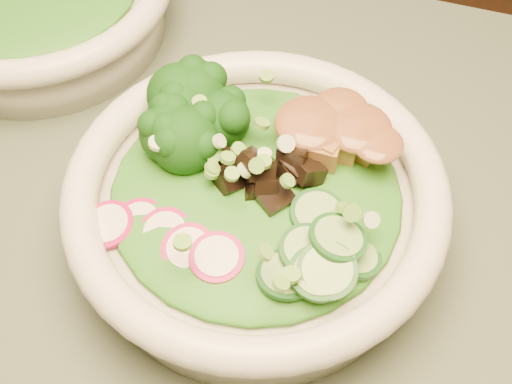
% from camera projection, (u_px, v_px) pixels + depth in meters
% --- Properties ---
extents(dining_table, '(1.20, 0.80, 0.75)m').
position_uv_depth(dining_table, '(121.00, 336.00, 0.64)').
color(dining_table, black).
rests_on(dining_table, ground).
extents(salad_bowl, '(0.28, 0.28, 0.08)m').
position_uv_depth(salad_bowl, '(256.00, 208.00, 0.53)').
color(salad_bowl, silver).
rests_on(salad_bowl, dining_table).
extents(side_bowl, '(0.27, 0.27, 0.07)m').
position_uv_depth(side_bowl, '(36.00, 0.00, 0.68)').
color(side_bowl, silver).
rests_on(side_bowl, dining_table).
extents(lettuce_bed, '(0.21, 0.21, 0.03)m').
position_uv_depth(lettuce_bed, '(256.00, 191.00, 0.51)').
color(lettuce_bed, '#205B13').
rests_on(lettuce_bed, salad_bowl).
extents(broccoli_florets, '(0.09, 0.08, 0.05)m').
position_uv_depth(broccoli_florets, '(202.00, 122.00, 0.53)').
color(broccoli_florets, black).
rests_on(broccoli_florets, salad_bowl).
extents(radish_slices, '(0.12, 0.06, 0.02)m').
position_uv_depth(radish_slices, '(177.00, 239.00, 0.48)').
color(radish_slices, '#AC0D4E').
rests_on(radish_slices, salad_bowl).
extents(cucumber_slices, '(0.08, 0.08, 0.04)m').
position_uv_depth(cucumber_slices, '(315.00, 248.00, 0.47)').
color(cucumber_slices, '#8CB062').
rests_on(cucumber_slices, salad_bowl).
extents(mushroom_heap, '(0.08, 0.08, 0.04)m').
position_uv_depth(mushroom_heap, '(270.00, 170.00, 0.51)').
color(mushroom_heap, black).
rests_on(mushroom_heap, salad_bowl).
extents(tofu_cubes, '(0.10, 0.08, 0.04)m').
position_uv_depth(tofu_cubes, '(329.00, 140.00, 0.53)').
color(tofu_cubes, '#905F30').
rests_on(tofu_cubes, salad_bowl).
extents(peanut_sauce, '(0.07, 0.06, 0.02)m').
position_uv_depth(peanut_sauce, '(331.00, 128.00, 0.51)').
color(peanut_sauce, brown).
rests_on(peanut_sauce, tofu_cubes).
extents(scallion_garnish, '(0.20, 0.20, 0.03)m').
position_uv_depth(scallion_garnish, '(256.00, 170.00, 0.49)').
color(scallion_garnish, '#629B36').
rests_on(scallion_garnish, salad_bowl).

